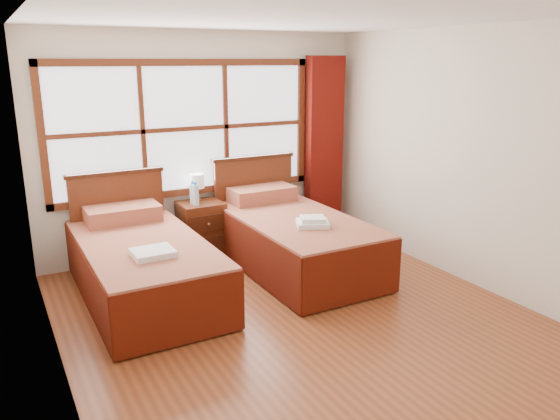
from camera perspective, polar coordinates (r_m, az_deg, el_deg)
floor at (r=5.04m, az=2.19°, el=-11.33°), size 4.50×4.50×0.00m
ceiling at (r=4.51m, az=2.55°, el=19.63°), size 4.50×4.50×0.00m
wall_back at (r=6.60m, az=-7.83°, el=6.85°), size 4.00×0.00×4.00m
wall_left at (r=3.98m, az=-23.12°, el=0.10°), size 0.00×4.50×4.50m
wall_right at (r=5.87m, az=19.40°, el=5.07°), size 0.00×4.50×4.50m
window at (r=6.45m, az=-9.86°, el=8.37°), size 3.16×0.06×1.56m
curtain at (r=7.22m, az=4.62°, el=6.63°), size 0.50×0.16×2.30m
bed_left at (r=5.54m, az=-14.16°, el=-5.49°), size 1.12×2.18×1.10m
bed_right at (r=6.14m, az=1.16°, el=-2.87°), size 1.15×2.24×1.13m
nightstand at (r=6.52m, az=-8.19°, el=-2.03°), size 0.49×0.49×0.66m
towels_left at (r=4.99m, az=-13.14°, el=-4.37°), size 0.36×0.32×0.06m
towels_right at (r=5.67m, az=3.42°, el=-1.26°), size 0.42×0.40×0.10m
lamp at (r=6.46m, az=-8.66°, el=2.92°), size 0.17×0.17×0.32m
bottle_near at (r=6.36m, az=-9.09°, el=1.71°), size 0.07×0.07×0.27m
bottle_far at (r=6.30m, az=-8.80°, el=1.59°), size 0.07×0.07×0.27m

